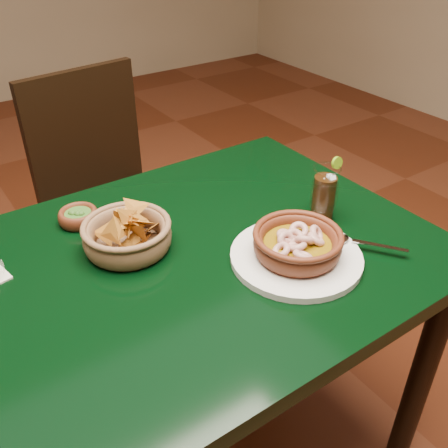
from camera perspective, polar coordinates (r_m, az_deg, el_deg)
dining_table at (r=1.13m, az=-6.52°, el=-8.54°), size 1.20×0.80×0.75m
dining_chair at (r=1.79m, az=-12.80°, el=2.93°), size 0.48×0.48×0.94m
shrimp_plate at (r=1.06m, az=8.37°, el=-2.61°), size 0.34×0.28×0.08m
chip_basket at (r=1.10m, az=-10.97°, el=-1.21°), size 0.23×0.23×0.14m
guacamole_ramekin at (r=1.23m, az=-16.31°, el=0.83°), size 0.11×0.11×0.04m
cola_drink at (r=1.19m, az=11.37°, el=3.37°), size 0.13×0.13×0.15m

